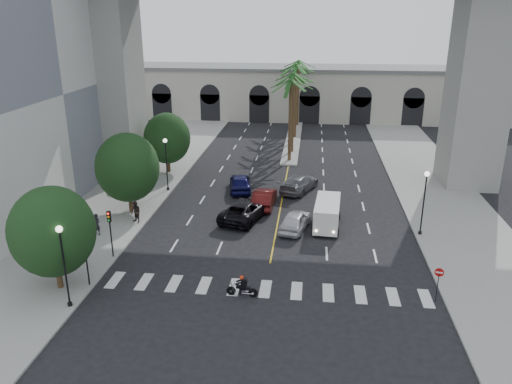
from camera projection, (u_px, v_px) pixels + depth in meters
The scene contains 29 objects.
ground at pixel (267, 277), 33.31m from camera, with size 140.00×140.00×0.00m, color black.
sidewalk_left at pixel (130, 192), 48.93m from camera, with size 8.00×100.00×0.15m, color gray.
sidewalk_right at pixel (445, 205), 45.71m from camera, with size 8.00×100.00×0.15m, color gray.
median at pixel (293, 141), 68.82m from camera, with size 2.00×24.00×0.20m, color gray.
pier_building at pixel (298, 92), 83.32m from camera, with size 71.00×10.50×8.50m.
palm_a at pixel (291, 84), 56.44m from camera, with size 3.20×3.20×10.30m.
palm_b at pixel (293, 78), 60.08m from camera, with size 3.20×3.20×10.60m.
palm_c at pixel (292, 77), 64.01m from camera, with size 3.20×3.20×10.10m.
palm_d at pixel (296, 68), 67.46m from camera, with size 3.20×3.20×10.90m.
palm_e at pixel (296, 69), 71.39m from camera, with size 3.20×3.20×10.40m.
palm_f at pixel (299, 64), 75.00m from camera, with size 3.20×3.20×10.70m.
street_tree_near at pixel (52, 232), 30.55m from camera, with size 5.20×5.20×6.89m.
street_tree_mid at pixel (128, 167), 42.65m from camera, with size 5.44×5.44×7.21m.
street_tree_far at pixel (167, 138), 53.98m from camera, with size 5.04×5.04×6.68m.
lamp_post_left_near at pixel (63, 260), 28.78m from camera, with size 0.40×0.40×5.35m.
lamp_post_left_far at pixel (166, 160), 48.42m from camera, with size 0.40×0.40×5.35m.
lamp_post_right at pixel (424, 198), 38.48m from camera, with size 0.40×0.40×5.35m.
traffic_signal_near at pixel (85, 252), 31.34m from camera, with size 0.25×0.18×3.65m.
traffic_signal_far at pixel (110, 226), 35.08m from camera, with size 0.25×0.18×3.65m.
motorcycle_rider at pixel (243, 287), 30.89m from camera, with size 1.98×0.53×1.43m.
car_a at pixel (295, 221), 40.46m from camera, with size 1.85×4.61×1.57m, color silver.
car_b at pixel (264, 198), 45.25m from camera, with size 1.77×5.07×1.67m, color #440D0D.
car_c at pixel (245, 210), 42.47m from camera, with size 2.80×6.08×1.69m, color black.
car_d at pixel (299, 183), 49.33m from camera, with size 2.30×5.66×1.64m, color slate.
car_e at pixel (240, 182), 49.36m from camera, with size 2.03×5.05×1.72m, color #0E0F45.
cargo_van at pixel (327, 213), 40.81m from camera, with size 2.42×5.33×2.21m.
pedestrian_a at pixel (97, 224), 39.13m from camera, with size 0.64×0.42×1.74m, color black.
pedestrian_b at pixel (136, 212), 41.38m from camera, with size 0.91×0.71×1.87m, color black.
do_not_enter_sign at pixel (439, 277), 29.97m from camera, with size 0.55×0.16×2.28m.
Camera 1 is at (2.60, -29.34, 16.59)m, focal length 35.00 mm.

